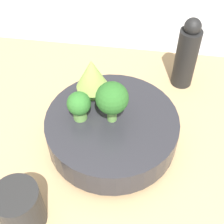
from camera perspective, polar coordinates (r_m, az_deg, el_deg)
name	(u,v)px	position (r m, az deg, el deg)	size (l,w,h in m)	color
ground_plane	(125,146)	(0.69, 2.35, -6.27)	(6.00, 6.00, 0.00)	silver
table	(125,142)	(0.68, 2.40, -5.45)	(1.08, 0.63, 0.03)	tan
bowl	(112,129)	(0.63, 0.00, -3.21)	(0.26, 0.26, 0.07)	#28282D
romanesco_piece_near	(92,75)	(0.60, -3.71, 6.81)	(0.06, 0.06, 0.10)	#7AB256
broccoli_floret_right	(79,105)	(0.58, -6.04, 1.27)	(0.05, 0.05, 0.06)	#6BA34C
broccoli_floret_center	(112,99)	(0.56, 0.00, 2.41)	(0.06, 0.06, 0.09)	#6BA34C
cup	(20,207)	(0.56, -16.42, -16.38)	(0.08, 0.08, 0.09)	black
pepper_mill	(187,55)	(0.75, 13.48, 10.14)	(0.05, 0.05, 0.18)	black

